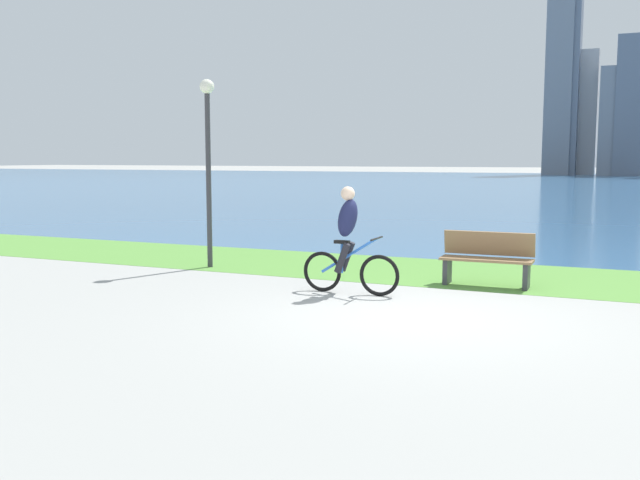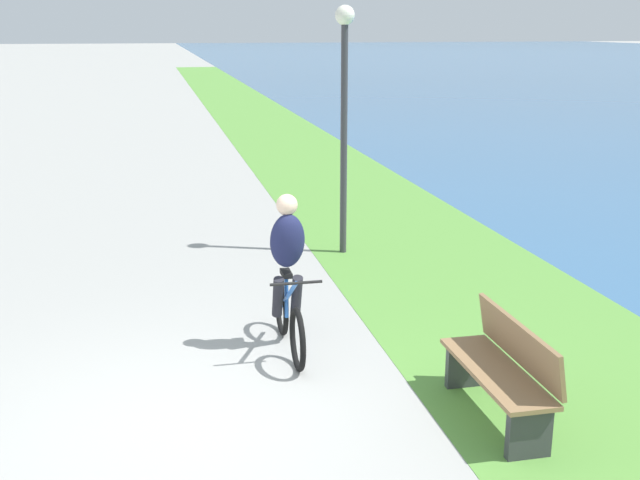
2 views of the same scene
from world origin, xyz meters
The scene contains 5 objects.
ground_plane centered at (0.00, 0.00, 0.00)m, with size 300.00×300.00×0.00m, color #9E9E99.
grass_strip_bayside centered at (0.00, 3.73, 0.00)m, with size 120.00×3.24×0.01m, color #59933D.
cyclist_lead centered at (-1.37, 1.13, 0.84)m, with size 1.60×0.52×1.68m.
bench_near_path centered at (0.50, 2.67, 0.45)m, with size 1.50×0.47×0.90m.
lamppost_tall centered at (-4.82, 2.57, 2.39)m, with size 0.28×0.28×3.61m.
Camera 2 is at (6.20, -0.18, 3.33)m, focal length 43.67 mm.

